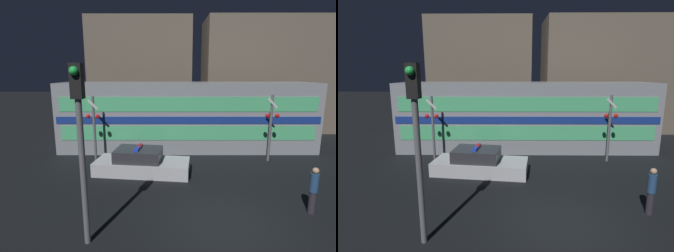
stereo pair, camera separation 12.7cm
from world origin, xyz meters
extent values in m
plane|color=black|center=(0.00, 0.00, 0.00)|extent=(120.00, 120.00, 0.00)
cube|color=#999EA5|center=(-0.56, 8.70, 2.11)|extent=(15.65, 3.07, 4.22)
cube|color=#193899|center=(-0.56, 7.15, 2.11)|extent=(15.34, 0.03, 0.42)
cube|color=#59D88C|center=(-0.56, 7.15, 1.35)|extent=(14.87, 0.02, 0.84)
cube|color=#59D88C|center=(-0.56, 7.15, 3.04)|extent=(14.87, 0.02, 0.84)
cube|color=silver|center=(-2.99, 4.37, 0.32)|extent=(4.72, 2.33, 0.64)
cube|color=#333338|center=(-3.17, 4.40, 0.93)|extent=(2.35, 1.83, 0.57)
cube|color=blue|center=(-3.21, 4.13, 1.27)|extent=(0.26, 0.56, 0.12)
cube|color=red|center=(-3.14, 4.66, 1.27)|extent=(0.26, 0.56, 0.12)
cylinder|color=#2D2833|center=(3.26, 0.61, 0.40)|extent=(0.24, 0.24, 0.79)
cylinder|color=navy|center=(3.26, 0.61, 1.13)|extent=(0.28, 0.28, 0.66)
sphere|color=tan|center=(3.26, 0.61, 1.56)|extent=(0.22, 0.22, 0.22)
cylinder|color=slate|center=(3.82, 6.17, 1.83)|extent=(0.14, 0.14, 3.66)
sphere|color=red|center=(3.56, 6.03, 2.57)|extent=(0.23, 0.23, 0.23)
sphere|color=red|center=(4.08, 6.03, 2.57)|extent=(0.23, 0.23, 0.23)
cube|color=white|center=(3.82, 6.08, 3.23)|extent=(0.58, 0.03, 0.58)
cylinder|color=slate|center=(-5.78, 6.25, 1.79)|extent=(0.14, 0.14, 3.59)
sphere|color=red|center=(-6.03, 6.11, 2.51)|extent=(0.23, 0.23, 0.23)
sphere|color=red|center=(-5.52, 6.11, 2.51)|extent=(0.23, 0.23, 0.23)
cube|color=white|center=(-5.78, 6.16, 3.16)|extent=(0.58, 0.03, 0.58)
cylinder|color=slate|center=(-4.07, -1.00, 2.08)|extent=(0.17, 0.17, 4.16)
cube|color=black|center=(-4.07, -1.00, 4.61)|extent=(0.30, 0.30, 0.90)
sphere|color=green|center=(-4.07, -1.20, 4.86)|extent=(0.23, 0.23, 0.23)
cube|color=#726656|center=(-4.15, 16.36, 4.70)|extent=(8.77, 4.26, 9.39)
cube|color=#726656|center=(7.26, 14.84, 4.55)|extent=(11.89, 4.54, 9.10)
camera|label=1|loc=(-1.75, -7.75, 4.82)|focal=28.00mm
camera|label=2|loc=(-1.62, -7.75, 4.82)|focal=28.00mm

